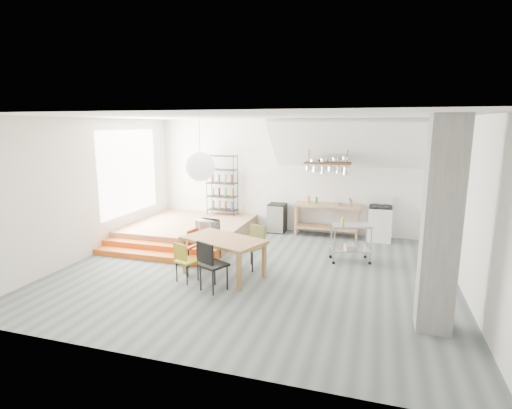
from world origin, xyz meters
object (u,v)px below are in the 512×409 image
(stove, at_px, (380,223))
(mini_fridge, at_px, (277,218))
(rolling_cart, at_px, (351,238))
(dining_table, at_px, (223,243))

(stove, xyz_separation_m, mini_fridge, (-2.82, 0.04, -0.07))
(rolling_cart, bearing_deg, stove, 56.45)
(stove, bearing_deg, dining_table, -130.30)
(stove, distance_m, dining_table, 4.69)
(dining_table, distance_m, rolling_cart, 2.92)
(dining_table, bearing_deg, rolling_cart, 54.54)
(stove, height_order, dining_table, stove)
(mini_fridge, bearing_deg, rolling_cart, -42.10)
(stove, height_order, mini_fridge, stove)
(dining_table, height_order, rolling_cart, rolling_cart)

